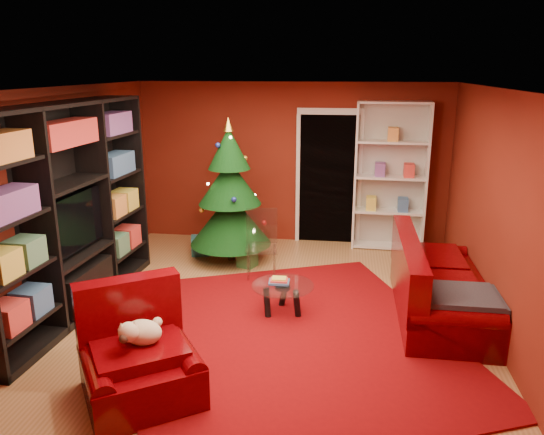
# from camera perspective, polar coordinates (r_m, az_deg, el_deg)

# --- Properties ---
(floor) EXTENTS (5.00, 5.50, 0.05)m
(floor) POSITION_cam_1_polar(r_m,az_deg,el_deg) (6.47, -0.50, -10.16)
(floor) COLOR #9D6D3F
(floor) RESTS_ON ground
(ceiling) EXTENTS (5.00, 5.50, 0.05)m
(ceiling) POSITION_cam_1_polar(r_m,az_deg,el_deg) (5.82, -0.57, 13.98)
(ceiling) COLOR silver
(ceiling) RESTS_ON wall_back
(wall_back) EXTENTS (5.00, 0.05, 2.60)m
(wall_back) POSITION_cam_1_polar(r_m,az_deg,el_deg) (8.70, 2.19, 5.83)
(wall_back) COLOR maroon
(wall_back) RESTS_ON ground
(wall_left) EXTENTS (0.05, 5.50, 2.60)m
(wall_left) POSITION_cam_1_polar(r_m,az_deg,el_deg) (6.85, -21.93, 1.91)
(wall_left) COLOR maroon
(wall_left) RESTS_ON ground
(wall_right) EXTENTS (0.05, 5.50, 2.60)m
(wall_right) POSITION_cam_1_polar(r_m,az_deg,el_deg) (6.18, 23.32, 0.33)
(wall_right) COLOR maroon
(wall_right) RESTS_ON ground
(doorway) EXTENTS (1.06, 0.60, 2.16)m
(doorway) POSITION_cam_1_polar(r_m,az_deg,el_deg) (8.67, 6.10, 4.02)
(doorway) COLOR black
(doorway) RESTS_ON floor
(rug) EXTENTS (4.49, 4.79, 0.02)m
(rug) POSITION_cam_1_polar(r_m,az_deg,el_deg) (5.88, 2.11, -12.66)
(rug) COLOR #720508
(rug) RESTS_ON floor
(media_unit) EXTENTS (0.65, 3.21, 2.45)m
(media_unit) POSITION_cam_1_polar(r_m,az_deg,el_deg) (6.51, -21.14, 0.61)
(media_unit) COLOR black
(media_unit) RESTS_ON floor
(christmas_tree) EXTENTS (1.43, 1.43, 2.15)m
(christmas_tree) POSITION_cam_1_polar(r_m,az_deg,el_deg) (7.79, -4.55, 2.65)
(christmas_tree) COLOR black
(christmas_tree) RESTS_ON floor
(gift_box_teal) EXTENTS (0.35, 0.35, 0.28)m
(gift_box_teal) POSITION_cam_1_polar(r_m,az_deg,el_deg) (8.34, -7.69, -2.99)
(gift_box_teal) COLOR #1D6872
(gift_box_teal) RESTS_ON floor
(gift_box_green) EXTENTS (0.30, 0.30, 0.23)m
(gift_box_green) POSITION_cam_1_polar(r_m,az_deg,el_deg) (7.78, -2.67, -4.45)
(gift_box_green) COLOR #2D6A31
(gift_box_green) RESTS_ON floor
(gift_box_red) EXTENTS (0.30, 0.30, 0.24)m
(gift_box_red) POSITION_cam_1_polar(r_m,az_deg,el_deg) (8.69, -1.95, -2.23)
(gift_box_red) COLOR maroon
(gift_box_red) RESTS_ON floor
(white_bookshelf) EXTENTS (1.12, 0.44, 2.38)m
(white_bookshelf) POSITION_cam_1_polar(r_m,az_deg,el_deg) (8.52, 12.61, 4.26)
(white_bookshelf) COLOR white
(white_bookshelf) RESTS_ON floor
(armchair) EXTENTS (1.43, 1.43, 0.80)m
(armchair) POSITION_cam_1_polar(r_m,az_deg,el_deg) (4.88, -14.03, -14.30)
(armchair) COLOR #4A0105
(armchair) RESTS_ON rug
(dog) EXTENTS (0.50, 0.47, 0.26)m
(dog) POSITION_cam_1_polar(r_m,az_deg,el_deg) (4.84, -13.73, -11.91)
(dog) COLOR beige
(dog) RESTS_ON armchair
(sofa) EXTENTS (0.98, 2.16, 0.93)m
(sofa) POSITION_cam_1_polar(r_m,az_deg,el_deg) (6.49, 17.78, -6.20)
(sofa) COLOR #4A0105
(sofa) RESTS_ON rug
(coffee_table) EXTENTS (0.76, 0.76, 0.46)m
(coffee_table) POSITION_cam_1_polar(r_m,az_deg,el_deg) (6.30, 1.15, -8.75)
(coffee_table) COLOR gray
(coffee_table) RESTS_ON rug
(acrylic_chair) EXTENTS (0.49, 0.53, 0.85)m
(acrylic_chair) POSITION_cam_1_polar(r_m,az_deg,el_deg) (7.28, -1.15, -3.32)
(acrylic_chair) COLOR #66605B
(acrylic_chair) RESTS_ON rug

